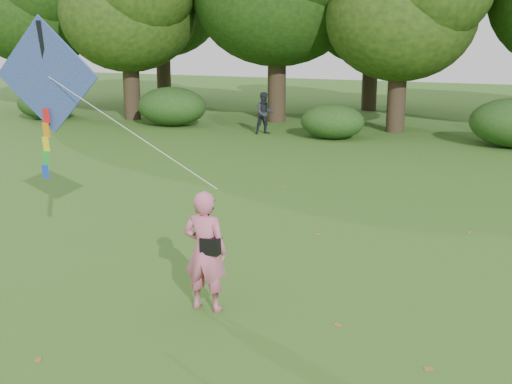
% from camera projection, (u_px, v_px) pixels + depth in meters
% --- Properties ---
extents(ground, '(100.00, 100.00, 0.00)m').
position_uv_depth(ground, '(258.00, 324.00, 9.66)').
color(ground, '#265114').
rests_on(ground, ground).
extents(man_kite_flyer, '(0.74, 0.51, 1.93)m').
position_uv_depth(man_kite_flyer, '(205.00, 251.00, 9.95)').
color(man_kite_flyer, '#CB5F7E').
rests_on(man_kite_flyer, ground).
extents(bystander_left, '(1.10, 1.08, 1.79)m').
position_uv_depth(bystander_left, '(265.00, 113.00, 27.44)').
color(bystander_left, '#22252E').
rests_on(bystander_left, ground).
extents(crossbody_bag, '(0.43, 0.20, 0.74)m').
position_uv_depth(crossbody_bag, '(211.00, 245.00, 9.84)').
color(crossbody_bag, black).
rests_on(crossbody_bag, ground).
extents(flying_kite, '(4.76, 1.00, 2.92)m').
position_uv_depth(flying_kite, '(47.00, 79.00, 11.30)').
color(flying_kite, navy).
rests_on(flying_kite, ground).
extents(tree_line, '(54.70, 15.30, 9.48)m').
position_uv_depth(tree_line, '(499.00, 1.00, 28.04)').
color(tree_line, '#3A2D1E').
rests_on(tree_line, ground).
extents(shrub_band, '(39.15, 3.22, 1.88)m').
position_uv_depth(shrub_band, '(416.00, 121.00, 25.41)').
color(shrub_band, '#264919').
rests_on(shrub_band, ground).
extents(fallen_leaves, '(8.85, 14.65, 0.01)m').
position_uv_depth(fallen_leaves, '(386.00, 255.00, 12.63)').
color(fallen_leaves, brown).
rests_on(fallen_leaves, ground).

